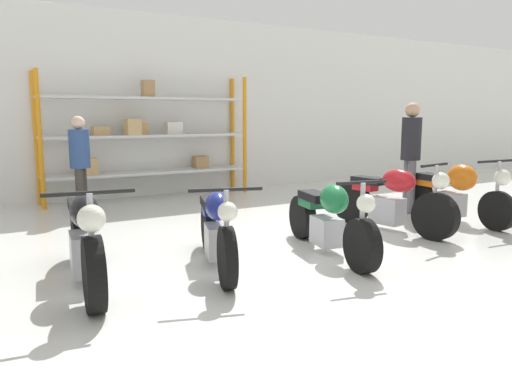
{
  "coord_description": "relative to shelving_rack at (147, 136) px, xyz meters",
  "views": [
    {
      "loc": [
        -2.97,
        -4.75,
        1.62
      ],
      "look_at": [
        0.0,
        0.4,
        0.7
      ],
      "focal_mm": 35.0,
      "sensor_mm": 36.0,
      "label": 1
    }
  ],
  "objects": [
    {
      "name": "person_near_rack",
      "position": [
        -1.48,
        -1.14,
        -0.28
      ],
      "size": [
        0.43,
        0.43,
        1.6
      ],
      "rotation": [
        0.0,
        0.0,
        2.66
      ],
      "color": "#38332D",
      "rests_on": "ground_plane"
    },
    {
      "name": "toolbox",
      "position": [
        4.07,
        -4.93,
        -1.08
      ],
      "size": [
        0.44,
        0.26,
        0.28
      ],
      "color": "black",
      "rests_on": "ground_plane"
    },
    {
      "name": "ground_plane",
      "position": [
        -0.05,
        -4.71,
        -1.22
      ],
      "size": [
        30.0,
        30.0,
        0.0
      ],
      "primitive_type": "plane",
      "color": "silver"
    },
    {
      "name": "motorcycle_black",
      "position": [
        -2.12,
        -4.63,
        -0.77
      ],
      "size": [
        0.73,
        2.17,
        1.01
      ],
      "rotation": [
        0.0,
        0.0,
        -1.69
      ],
      "color": "black",
      "rests_on": "ground_plane"
    },
    {
      "name": "person_browsing",
      "position": [
        3.32,
        -3.6,
        -0.13
      ],
      "size": [
        0.43,
        0.43,
        1.82
      ],
      "rotation": [
        0.0,
        0.0,
        2.7
      ],
      "color": "#595960",
      "rests_on": "ground_plane"
    },
    {
      "name": "motorcycle_red",
      "position": [
        2.07,
        -4.45,
        -0.79
      ],
      "size": [
        0.64,
        2.02,
        1.0
      ],
      "rotation": [
        0.0,
        0.0,
        -1.41
      ],
      "color": "black",
      "rests_on": "ground_plane"
    },
    {
      "name": "motorcycle_orange",
      "position": [
        3.43,
        -4.44,
        -0.74
      ],
      "size": [
        0.74,
        2.1,
        1.0
      ],
      "rotation": [
        0.0,
        0.0,
        -1.65
      ],
      "color": "black",
      "rests_on": "ground_plane"
    },
    {
      "name": "shelving_rack",
      "position": [
        0.0,
        0.0,
        0.0
      ],
      "size": [
        4.04,
        0.63,
        2.39
      ],
      "color": "orange",
      "rests_on": "ground_plane"
    },
    {
      "name": "back_wall",
      "position": [
        -0.05,
        0.37,
        0.58
      ],
      "size": [
        30.0,
        0.08,
        3.6
      ],
      "color": "white",
      "rests_on": "ground_plane"
    },
    {
      "name": "motorcycle_green",
      "position": [
        0.58,
        -4.93,
        -0.8
      ],
      "size": [
        0.71,
        2.1,
        0.96
      ],
      "rotation": [
        0.0,
        0.0,
        -1.78
      ],
      "color": "black",
      "rests_on": "ground_plane"
    },
    {
      "name": "motorcycle_blue",
      "position": [
        -0.79,
        -4.75,
        -0.8
      ],
      "size": [
        0.88,
        1.94,
        0.95
      ],
      "rotation": [
        0.0,
        0.0,
        -1.87
      ],
      "color": "black",
      "rests_on": "ground_plane"
    }
  ]
}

